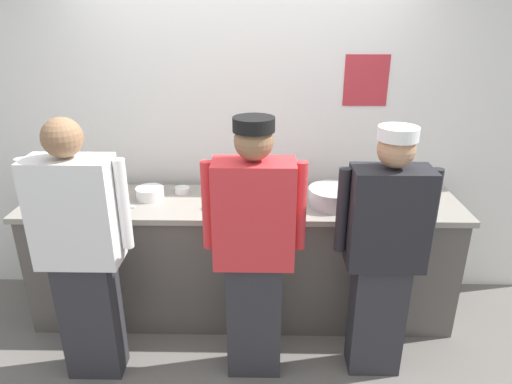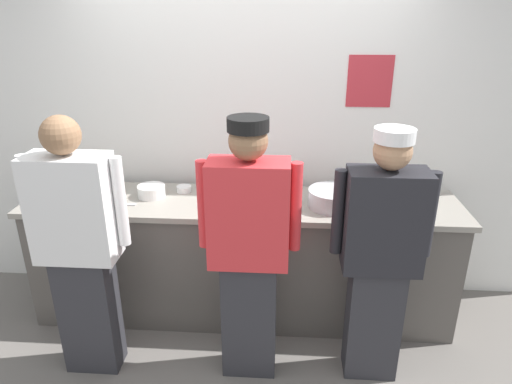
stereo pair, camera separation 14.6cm
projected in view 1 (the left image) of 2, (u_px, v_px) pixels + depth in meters
ground_plane at (241, 339)px, 3.29m from camera, size 9.00×9.00×0.00m
wall_back at (244, 121)px, 3.49m from camera, size 4.88×0.11×2.84m
prep_counter at (243, 258)px, 3.43m from camera, size 3.11×0.64×0.94m
chef_near_left at (81, 250)px, 2.69m from camera, size 0.62×0.24×1.69m
chef_center at (254, 248)px, 2.70m from camera, size 0.61×0.24×1.69m
chef_far_right at (384, 251)px, 2.73m from camera, size 0.59×0.24×1.63m
plate_stack_front at (150, 193)px, 3.29m from camera, size 0.20×0.20×0.08m
mixing_bowl_steel at (334, 197)px, 3.17m from camera, size 0.35×0.35×0.12m
sheet_tray at (266, 200)px, 3.24m from camera, size 0.48×0.36×0.02m
squeeze_bottle_primary at (74, 181)px, 3.35m from camera, size 0.05×0.05×0.21m
ramekin_green_sauce at (182, 190)px, 3.39m from camera, size 0.11×0.11×0.04m
ramekin_red_sauce at (407, 203)px, 3.16m from camera, size 0.09×0.09×0.04m
ramekin_orange_sauce at (213, 205)px, 3.13m from camera, size 0.10×0.10×0.05m
ramekin_yellow_sauce at (87, 195)px, 3.30m from camera, size 0.09×0.09×0.04m
deli_cup at (223, 190)px, 3.34m from camera, size 0.09×0.09×0.09m
chefs_knife at (112, 206)px, 3.16m from camera, size 0.28×0.03×0.02m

